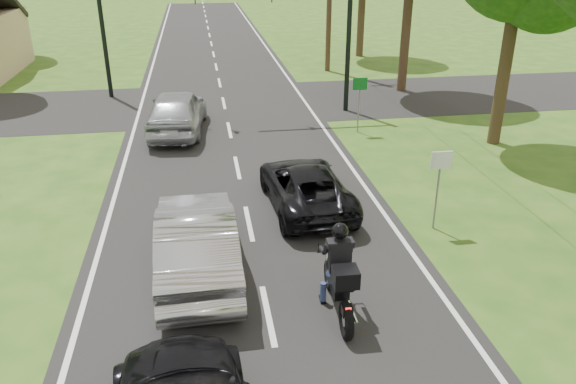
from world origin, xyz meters
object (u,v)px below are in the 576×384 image
object	(u,v)px
dark_suv	(306,186)
silver_suv	(177,111)
traffic_signal	(305,13)
sign_white	(440,171)
motorcycle_rider	(339,280)
sign_green	(360,92)
silver_sedan	(197,241)

from	to	relation	value
dark_suv	silver_suv	distance (m)	8.14
traffic_signal	sign_white	world-z (taller)	traffic_signal
motorcycle_rider	traffic_signal	bearing A→B (deg)	83.96
silver_suv	sign_white	xyz separation A→B (m)	(6.66, -9.12, 0.75)
silver_suv	sign_green	xyz separation A→B (m)	(6.86, -1.12, 0.75)
silver_sedan	sign_green	distance (m)	11.10
motorcycle_rider	silver_suv	size ratio (longest dim) A/B	0.48
silver_suv	dark_suv	bearing A→B (deg)	122.42
silver_suv	sign_green	size ratio (longest dim) A/B	2.30
sign_white	silver_suv	bearing A→B (deg)	126.13
motorcycle_rider	traffic_signal	size ratio (longest dim) A/B	0.36
dark_suv	sign_white	world-z (taller)	sign_white
silver_suv	traffic_signal	xyz separation A→B (m)	(5.30, 1.90, 3.29)
silver_suv	sign_green	world-z (taller)	sign_green
motorcycle_rider	sign_white	world-z (taller)	sign_white
silver_sedan	sign_green	xyz separation A→B (m)	(6.24, 9.15, 0.79)
silver_sedan	sign_green	world-z (taller)	sign_green
silver_suv	traffic_signal	bearing A→B (deg)	-154.30
motorcycle_rider	dark_suv	xyz separation A→B (m)	(0.27, 4.95, -0.16)
motorcycle_rider	silver_sedan	xyz separation A→B (m)	(-2.73, 1.97, 0.02)
dark_suv	sign_white	size ratio (longest dim) A/B	2.08
silver_suv	silver_sedan	bearing A→B (deg)	99.43
dark_suv	silver_suv	bearing A→B (deg)	-66.87
dark_suv	silver_suv	world-z (taller)	silver_suv
dark_suv	silver_sedan	world-z (taller)	silver_sedan
traffic_signal	sign_green	distance (m)	4.24
silver_sedan	traffic_signal	size ratio (longest dim) A/B	0.76
sign_white	sign_green	xyz separation A→B (m)	(0.20, 8.00, 0.00)
dark_suv	traffic_signal	xyz separation A→B (m)	(1.67, 9.19, 3.51)
sign_green	motorcycle_rider	bearing A→B (deg)	-107.50
sign_white	dark_suv	bearing A→B (deg)	148.89
sign_green	traffic_signal	bearing A→B (deg)	117.38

